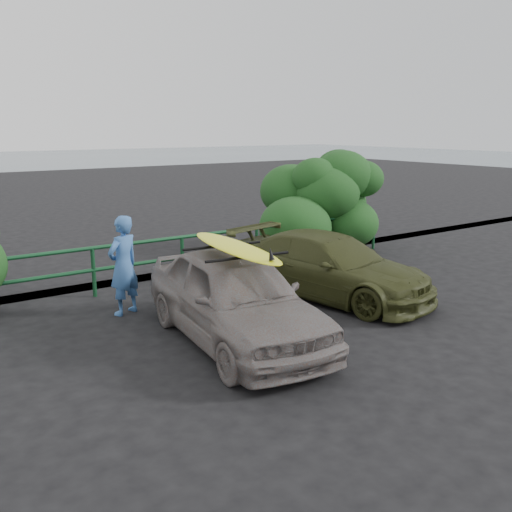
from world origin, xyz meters
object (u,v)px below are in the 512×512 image
(sedan, at_px, (235,298))
(olive_vehicle, at_px, (329,266))
(surfboard, at_px, (235,247))
(guardrail, at_px, (140,265))
(man, at_px, (123,265))

(sedan, bearing_deg, olive_vehicle, 25.90)
(sedan, relative_size, surfboard, 1.54)
(guardrail, height_order, man, man)
(man, relative_size, surfboard, 0.66)
(guardrail, relative_size, surfboard, 5.04)
(olive_vehicle, bearing_deg, sedan, -174.02)
(guardrail, distance_m, surfboard, 3.83)
(sedan, xyz_separation_m, surfboard, (0.00, 0.00, 0.81))
(sedan, xyz_separation_m, man, (-0.90, 2.32, 0.18))
(olive_vehicle, xyz_separation_m, surfboard, (-2.89, -0.98, 0.91))
(surfboard, bearing_deg, sedan, -172.90)
(olive_vehicle, height_order, man, man)
(guardrail, bearing_deg, olive_vehicle, -43.28)
(olive_vehicle, distance_m, man, 4.02)
(guardrail, xyz_separation_m, olive_vehicle, (2.88, -2.71, 0.11))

